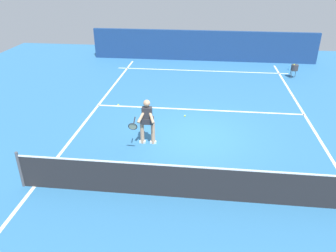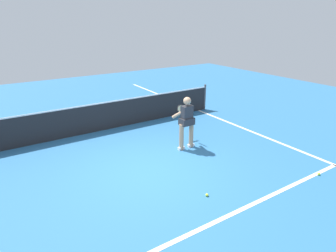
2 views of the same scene
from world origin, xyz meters
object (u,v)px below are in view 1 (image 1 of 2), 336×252
Objects in this scene: tennis_player at (147,120)px; ball_hopper at (295,68)px; water_bottle at (289,68)px; tennis_ball_near at (185,116)px; tennis_ball_mid at (118,105)px.

ball_hopper is at bearing -129.47° from tennis_player.
tennis_player is 10.04m from ball_hopper.
water_bottle is (-6.47, -9.13, -0.73)m from tennis_player.
tennis_player is 11.21m from water_bottle.
tennis_ball_near is 0.09× the size of ball_hopper.
tennis_player is at bearing 50.53° from ball_hopper.
tennis_ball_near is at bearing 164.54° from tennis_ball_mid.
water_bottle is (-5.37, -6.86, 0.09)m from tennis_ball_near.
ball_hopper is (-5.29, -5.48, 0.51)m from tennis_ball_near.
tennis_ball_near is (-1.09, -2.27, -0.81)m from tennis_player.
water_bottle reaches higher than tennis_ball_near.
tennis_ball_near is 8.71m from water_bottle.
tennis_ball_near and tennis_ball_mid have the same top height.
tennis_player reaches higher than water_bottle.
ball_hopper is at bearing 86.36° from water_bottle.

